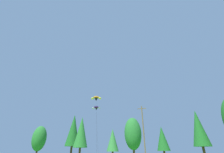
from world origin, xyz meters
The scene contains 10 objects.
treeline_tree_a centered at (-31.52, 43.34, 6.00)m, with size 4.48×4.48×9.92m.
treeline_tree_b centered at (-22.08, 48.36, 8.89)m, with size 4.72×4.72×14.18m.
treeline_tree_c centered at (-16.49, 43.98, 7.61)m, with size 4.27×4.27×12.15m.
treeline_tree_d centered at (-6.25, 44.00, 5.07)m, with size 3.38×3.38×8.09m.
treeline_tree_e centered at (-0.54, 45.27, 6.76)m, with size 4.81×4.81×11.16m.
treeline_tree_f centered at (7.34, 47.39, 5.41)m, with size 3.50×3.50×8.65m.
treeline_tree_g centered at (17.05, 47.40, 7.87)m, with size 4.37×4.37×12.57m.
utility_pole centered at (3.42, 38.23, 6.57)m, with size 2.20×0.26×12.58m.
parafoil_kite_high_purple centered at (-9.82, 39.58, 13.53)m, with size 8.03×14.06×12.50m.
parafoil_kite_mid_orange centered at (-9.34, 38.14, 15.92)m, with size 8.76×15.77×15.50m.
Camera 1 is at (8.33, -1.24, 2.11)m, focal length 24.77 mm.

